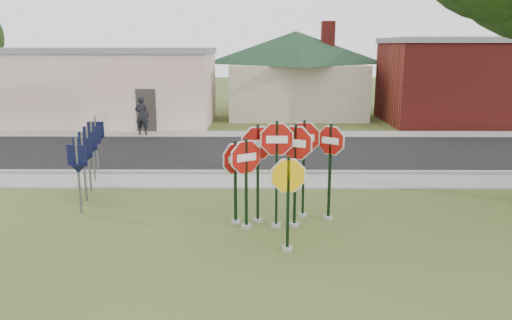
{
  "coord_description": "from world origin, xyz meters",
  "views": [
    {
      "loc": [
        -0.28,
        -10.07,
        4.33
      ],
      "look_at": [
        -0.36,
        2.0,
        1.55
      ],
      "focal_mm": 35.0,
      "sensor_mm": 36.0,
      "label": 1
    }
  ],
  "objects_px": {
    "stop_sign_center": "(277,158)",
    "stop_sign_yellow": "(288,193)",
    "pedestrian": "(142,115)",
    "stop_sign_left": "(246,171)"
  },
  "relations": [
    {
      "from": "stop_sign_center",
      "to": "stop_sign_yellow",
      "type": "height_order",
      "value": "stop_sign_center"
    },
    {
      "from": "stop_sign_center",
      "to": "stop_sign_yellow",
      "type": "xyz_separation_m",
      "value": [
        0.19,
        -1.44,
        -0.42
      ]
    },
    {
      "from": "stop_sign_yellow",
      "to": "pedestrian",
      "type": "bearing_deg",
      "value": 114.33
    },
    {
      "from": "stop_sign_center",
      "to": "stop_sign_left",
      "type": "height_order",
      "value": "stop_sign_center"
    },
    {
      "from": "pedestrian",
      "to": "stop_sign_yellow",
      "type": "bearing_deg",
      "value": 122.25
    },
    {
      "from": "stop_sign_center",
      "to": "stop_sign_left",
      "type": "xyz_separation_m",
      "value": [
        -0.73,
        -0.08,
        -0.3
      ]
    },
    {
      "from": "stop_sign_center",
      "to": "pedestrian",
      "type": "xyz_separation_m",
      "value": [
        -6.13,
        12.55,
        -0.71
      ]
    },
    {
      "from": "stop_sign_left",
      "to": "pedestrian",
      "type": "bearing_deg",
      "value": 113.16
    },
    {
      "from": "stop_sign_left",
      "to": "pedestrian",
      "type": "height_order",
      "value": "stop_sign_left"
    },
    {
      "from": "stop_sign_center",
      "to": "pedestrian",
      "type": "height_order",
      "value": "stop_sign_center"
    }
  ]
}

